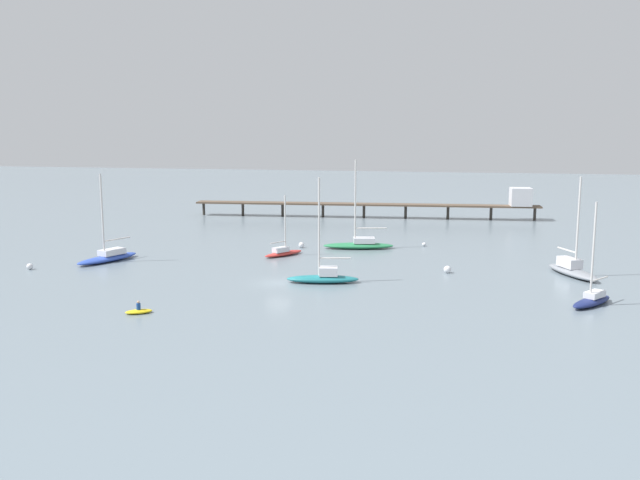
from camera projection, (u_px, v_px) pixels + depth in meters
The scene contains 13 objects.
ground_plane at pixel (278, 283), 69.55m from camera, with size 400.00×400.00×0.00m, color slate.
pier at pixel (423, 202), 120.56m from camera, with size 62.80×9.21×5.78m.
sailboat_green at pixel (359, 244), 89.95m from camera, with size 9.82×4.63×11.94m.
sailboat_red at pixel (283, 251), 84.76m from camera, with size 4.52×6.01×7.73m.
sailboat_gray at pixel (572, 269), 73.04m from camera, with size 5.70×8.70×10.91m.
sailboat_teal at pixel (324, 276), 69.61m from camera, with size 7.81×3.61×11.00m.
sailboat_blue at pixel (108, 256), 81.11m from camera, with size 5.14×9.02×10.69m.
sailboat_navy at pixel (592, 298), 60.57m from camera, with size 4.86×5.91×9.49m.
dinghy_yellow at pixel (139, 311), 57.87m from camera, with size 2.51×2.12×1.14m.
mooring_buoy_inner at pixel (301, 245), 90.58m from camera, with size 0.77×0.77×0.77m, color silver.
mooring_buoy_near at pixel (447, 269), 74.43m from camera, with size 0.82×0.82×0.82m, color silver.
mooring_buoy_far at pixel (30, 266), 76.28m from camera, with size 0.72×0.72×0.72m, color silver.
mooring_buoy_outer at pixel (424, 244), 91.82m from camera, with size 0.53×0.53×0.53m, color silver.
Camera 1 is at (19.58, -65.18, 15.63)m, focal length 37.40 mm.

